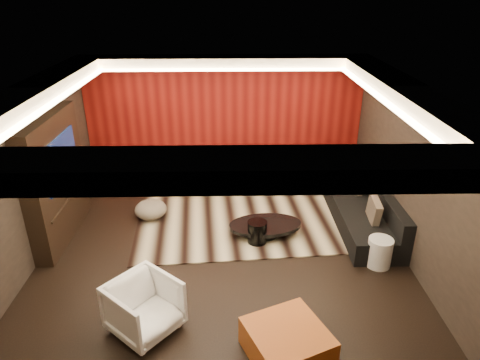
{
  "coord_description": "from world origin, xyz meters",
  "views": [
    {
      "loc": [
        0.15,
        -6.08,
        4.15
      ],
      "look_at": [
        0.3,
        0.6,
        1.05
      ],
      "focal_mm": 32.0,
      "sensor_mm": 36.0,
      "label": 1
    }
  ],
  "objects_px": {
    "coffee_table": "(265,229)",
    "white_side_table": "(379,252)",
    "orange_ottoman": "(287,343)",
    "armchair": "(144,307)",
    "sectional_sofa": "(308,188)",
    "drum_stool": "(257,232)"
  },
  "relations": [
    {
      "from": "coffee_table",
      "to": "white_side_table",
      "type": "relative_size",
      "value": 2.68
    },
    {
      "from": "orange_ottoman",
      "to": "armchair",
      "type": "bearing_deg",
      "value": 165.24
    },
    {
      "from": "armchair",
      "to": "sectional_sofa",
      "type": "distance_m",
      "value": 4.54
    },
    {
      "from": "coffee_table",
      "to": "sectional_sofa",
      "type": "distance_m",
      "value": 1.7
    },
    {
      "from": "drum_stool",
      "to": "sectional_sofa",
      "type": "distance_m",
      "value": 1.98
    },
    {
      "from": "drum_stool",
      "to": "white_side_table",
      "type": "xyz_separation_m",
      "value": [
        1.91,
        -0.69,
        0.02
      ]
    },
    {
      "from": "white_side_table",
      "to": "coffee_table",
      "type": "bearing_deg",
      "value": 151.89
    },
    {
      "from": "orange_ottoman",
      "to": "sectional_sofa",
      "type": "bearing_deg",
      "value": 77.27
    },
    {
      "from": "drum_stool",
      "to": "sectional_sofa",
      "type": "bearing_deg",
      "value": 54.72
    },
    {
      "from": "orange_ottoman",
      "to": "coffee_table",
      "type": "bearing_deg",
      "value": 91.21
    },
    {
      "from": "armchair",
      "to": "coffee_table",
      "type": "bearing_deg",
      "value": 3.56
    },
    {
      "from": "drum_stool",
      "to": "armchair",
      "type": "distance_m",
      "value": 2.57
    },
    {
      "from": "orange_ottoman",
      "to": "armchair",
      "type": "height_order",
      "value": "armchair"
    },
    {
      "from": "coffee_table",
      "to": "armchair",
      "type": "bearing_deg",
      "value": -127.31
    },
    {
      "from": "coffee_table",
      "to": "orange_ottoman",
      "type": "relative_size",
      "value": 1.46
    },
    {
      "from": "orange_ottoman",
      "to": "sectional_sofa",
      "type": "relative_size",
      "value": 0.24
    },
    {
      "from": "white_side_table",
      "to": "drum_stool",
      "type": "bearing_deg",
      "value": 160.03
    },
    {
      "from": "white_side_table",
      "to": "sectional_sofa",
      "type": "distance_m",
      "value": 2.43
    },
    {
      "from": "drum_stool",
      "to": "white_side_table",
      "type": "relative_size",
      "value": 0.82
    },
    {
      "from": "white_side_table",
      "to": "orange_ottoman",
      "type": "distance_m",
      "value": 2.47
    },
    {
      "from": "sectional_sofa",
      "to": "white_side_table",
      "type": "bearing_deg",
      "value": -71.66
    },
    {
      "from": "drum_stool",
      "to": "armchair",
      "type": "height_order",
      "value": "armchair"
    }
  ]
}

